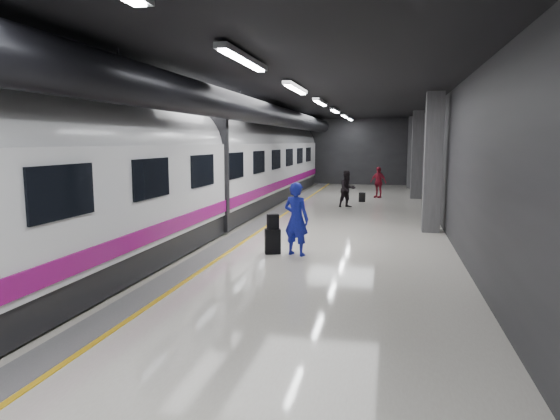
# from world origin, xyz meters

# --- Properties ---
(ground) EXTENTS (40.00, 40.00, 0.00)m
(ground) POSITION_xyz_m (0.00, 0.00, 0.00)
(ground) COLOR silver
(ground) RESTS_ON ground
(platform_hall) EXTENTS (10.02, 40.02, 4.51)m
(platform_hall) POSITION_xyz_m (-0.29, 0.96, 3.54)
(platform_hall) COLOR black
(platform_hall) RESTS_ON ground
(train) EXTENTS (3.05, 38.00, 4.05)m
(train) POSITION_xyz_m (-3.25, -0.00, 2.07)
(train) COLOR black
(train) RESTS_ON ground
(traveler_main) EXTENTS (0.81, 0.67, 1.90)m
(traveler_main) POSITION_xyz_m (0.88, -2.33, 0.95)
(traveler_main) COLOR #191DBC
(traveler_main) RESTS_ON ground
(suitcase_main) EXTENTS (0.47, 0.38, 0.66)m
(suitcase_main) POSITION_xyz_m (0.24, -2.29, 0.33)
(suitcase_main) COLOR black
(suitcase_main) RESTS_ON ground
(shoulder_bag) EXTENTS (0.34, 0.28, 0.39)m
(shoulder_bag) POSITION_xyz_m (0.25, -2.31, 0.85)
(shoulder_bag) COLOR black
(shoulder_bag) RESTS_ON suitcase_main
(traveler_far_a) EXTENTS (1.02, 0.98, 1.65)m
(traveler_far_a) POSITION_xyz_m (1.36, 7.54, 0.83)
(traveler_far_a) COLOR black
(traveler_far_a) RESTS_ON ground
(traveler_far_b) EXTENTS (1.02, 0.84, 1.63)m
(traveler_far_b) POSITION_xyz_m (2.62, 11.87, 0.81)
(traveler_far_b) COLOR maroon
(traveler_far_b) RESTS_ON ground
(suitcase_far) EXTENTS (0.32, 0.21, 0.46)m
(suitcase_far) POSITION_xyz_m (1.91, 9.80, 0.23)
(suitcase_far) COLOR black
(suitcase_far) RESTS_ON ground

